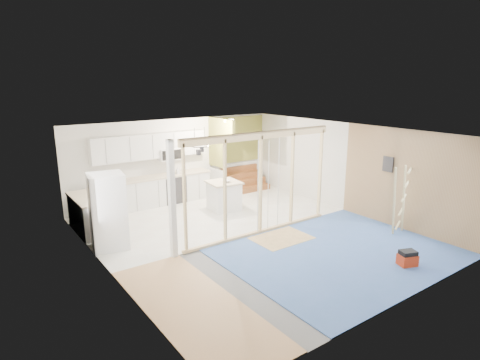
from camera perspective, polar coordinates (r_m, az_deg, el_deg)
room at (r=9.70m, az=1.55°, el=-0.80°), size 7.01×8.01×2.61m
floor_overlays at (r=10.19m, az=1.62°, el=-7.69°), size 7.00×8.00×0.03m
stud_frame at (r=9.49m, az=0.39°, el=0.67°), size 4.66×0.14×2.60m
base_cabinets at (r=12.03m, az=-14.47°, el=-2.41°), size 4.45×2.24×0.93m
upper_cabinets at (r=12.43m, az=-12.32°, el=4.64°), size 3.60×0.41×0.85m
green_partition at (r=13.83m, az=-0.86°, el=2.21°), size 2.25×1.51×2.60m
pot_rack at (r=10.93m, az=-5.73°, el=4.57°), size 0.52×0.52×0.72m
sheathing_panel at (r=10.94m, az=22.88°, el=-0.20°), size 0.02×4.00×2.60m
electrical_panel at (r=11.14m, az=20.31°, el=2.13°), size 0.04×0.30×0.40m
ceiling_light at (r=12.69m, az=-1.59°, el=8.43°), size 0.32×0.32×0.08m
fridge at (r=9.58m, az=-18.22°, el=-4.31°), size 0.88×0.85×1.77m
island at (r=11.92m, az=-2.30°, el=-2.27°), size 0.98×0.98×0.88m
bowl at (r=11.73m, az=-1.94°, el=-0.16°), size 0.28×0.28×0.06m
soap_bottle_a at (r=11.96m, az=-19.21°, el=0.22°), size 0.13×0.14×0.31m
soap_bottle_b at (r=12.68m, az=-8.85°, el=1.37°), size 0.10×0.10×0.21m
toolbox at (r=9.21m, az=22.72°, el=-10.28°), size 0.43×0.38×0.34m
ladder at (r=10.64m, az=21.83°, el=-2.62°), size 0.95×0.19×1.79m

